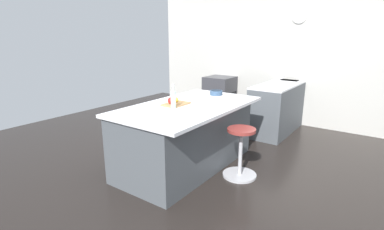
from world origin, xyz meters
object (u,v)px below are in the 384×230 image
Objects in this scene: cutting_board at (176,104)px; apple_yellow at (176,100)px; fruit_bowl at (216,92)px; oven_range at (220,96)px; kitchen_island at (186,135)px; stool_by_window at (240,154)px; water_bottle at (173,99)px; apple_red at (171,101)px.

apple_yellow reaches higher than cutting_board.
apple_yellow is 0.86m from fruit_bowl.
oven_range is at bearing -161.63° from cutting_board.
apple_yellow is at bearing -63.33° from kitchen_island.
stool_by_window is 2.09× the size of water_bottle.
kitchen_island is 0.47m from cutting_board.
stool_by_window is 1.14m from apple_red.
kitchen_island is 0.54m from apple_red.
oven_range is 2.98m from apple_red.
apple_red is 0.28× the size of water_bottle.
stool_by_window is 1.82× the size of cutting_board.
cutting_board is at bearing 40.40° from apple_yellow.
kitchen_island is at bearing 0.26° from fruit_bowl.
fruit_bowl is (-0.65, -0.77, 0.62)m from stool_by_window.
fruit_bowl reaches higher than kitchen_island.
apple_yellow is 0.38× the size of fruit_bowl.
fruit_bowl is (1.86, 1.00, 0.48)m from oven_range.
apple_yellow is (-0.04, -0.03, 0.05)m from cutting_board.
fruit_bowl is at bearing -130.26° from stool_by_window.
water_bottle is at bearing 1.34° from kitchen_island.
apple_red reaches higher than apple_yellow.
oven_range is 9.98× the size of apple_red.
water_bottle is (0.21, 0.13, 0.07)m from apple_yellow.
fruit_bowl is (-1.07, -0.01, -0.08)m from water_bottle.
apple_red is 0.19m from water_bottle.
cutting_board is 0.07m from apple_yellow.
apple_yellow is 0.24× the size of water_bottle.
oven_range reaches higher than stool_by_window.
oven_range is 3.14m from water_bottle.
water_bottle is (0.18, 0.10, 0.11)m from cutting_board.
cutting_board reaches higher than oven_range.
kitchen_island is 0.92m from fruit_bowl.
apple_yellow is (2.71, 0.88, 0.50)m from oven_range.
oven_range is at bearing -151.60° from fruit_bowl.
cutting_board is 0.23m from water_bottle.
oven_range is 2.16m from fruit_bowl.
stool_by_window is at bearing 102.74° from apple_yellow.
kitchen_island reaches higher than oven_range.
kitchen_island is 0.63m from water_bottle.
fruit_bowl is at bearing 28.40° from oven_range.
apple_yellow is at bearing -77.26° from stool_by_window.
kitchen_island is at bearing -79.77° from stool_by_window.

